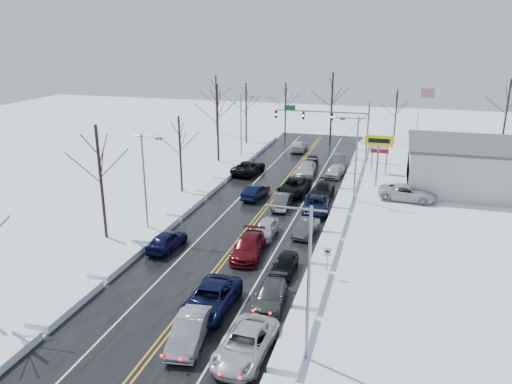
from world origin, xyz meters
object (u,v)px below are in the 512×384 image
(traffic_signal_mast, at_px, (331,119))
(flagpole, at_px, (419,118))
(dealership_building, at_px, (501,168))
(tires_plus_sign, at_px, (379,144))
(oncoming_car_0, at_px, (256,198))

(traffic_signal_mast, relative_size, flagpole, 1.33)
(flagpole, xyz_separation_m, dealership_building, (8.80, -12.00, -3.27))
(traffic_signal_mast, distance_m, dealership_building, 23.01)
(traffic_signal_mast, bearing_deg, dealership_building, -25.95)
(traffic_signal_mast, xyz_separation_m, tires_plus_sign, (7.05, -12.00, -0.49))
(dealership_building, distance_m, oncoming_car_0, 27.82)
(flagpole, bearing_deg, traffic_signal_mast, -170.27)
(dealership_building, bearing_deg, flagpole, 126.27)
(oncoming_car_0, bearing_deg, dealership_building, -150.88)
(traffic_signal_mast, bearing_deg, flagpole, 9.73)
(tires_plus_sign, xyz_separation_m, oncoming_car_0, (-12.28, -8.16, -4.99))
(flagpole, bearing_deg, oncoming_car_0, -127.40)
(traffic_signal_mast, bearing_deg, oncoming_car_0, -104.53)
(oncoming_car_0, bearing_deg, flagpole, -119.83)
(dealership_building, bearing_deg, oncoming_car_0, -158.45)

